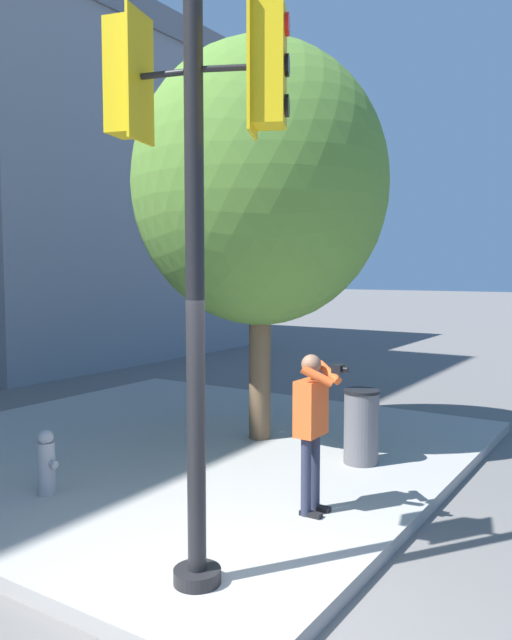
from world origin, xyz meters
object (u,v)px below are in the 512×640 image
(street_tree, at_px, (260,186))
(trash_bin, at_px, (361,426))
(person_photographer, at_px, (312,418))
(fire_hydrant, at_px, (46,462))
(traffic_signal_pole, at_px, (195,178))

(street_tree, height_order, trash_bin, street_tree)
(person_photographer, distance_m, fire_hydrant, 3.12)
(traffic_signal_pole, relative_size, street_tree, 0.90)
(street_tree, distance_m, trash_bin, 3.82)
(traffic_signal_pole, distance_m, person_photographer, 2.92)
(person_photographer, height_order, fire_hydrant, person_photographer)
(person_photographer, bearing_deg, fire_hydrant, 112.75)
(fire_hydrant, relative_size, trash_bin, 0.77)
(person_photographer, distance_m, trash_bin, 1.97)
(traffic_signal_pole, relative_size, fire_hydrant, 7.00)
(street_tree, xyz_separation_m, trash_bin, (-0.32, -1.82, -3.34))
(fire_hydrant, height_order, trash_bin, trash_bin)
(person_photographer, xyz_separation_m, fire_hydrant, (-1.18, 2.82, -0.65))
(person_photographer, relative_size, trash_bin, 1.71)
(street_tree, distance_m, fire_hydrant, 4.90)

